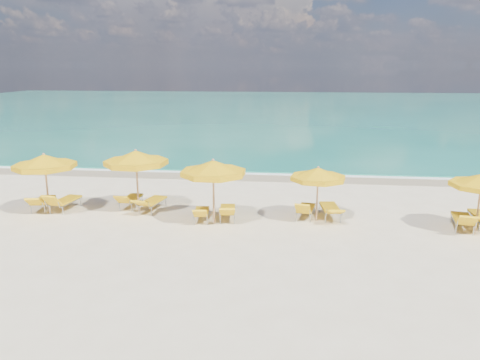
# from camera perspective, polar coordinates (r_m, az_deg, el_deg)

# --- Properties ---
(ground_plane) EXTENTS (120.00, 120.00, 0.00)m
(ground_plane) POSITION_cam_1_polar(r_m,az_deg,el_deg) (18.22, -0.54, -4.79)
(ground_plane) COLOR beige
(ocean) EXTENTS (120.00, 80.00, 0.30)m
(ocean) POSITION_cam_1_polar(r_m,az_deg,el_deg) (65.43, 4.72, 8.65)
(ocean) COLOR #136C58
(ocean) RESTS_ON ground
(wet_sand_band) EXTENTS (120.00, 2.60, 0.01)m
(wet_sand_band) POSITION_cam_1_polar(r_m,az_deg,el_deg) (25.30, 1.53, 0.52)
(wet_sand_band) COLOR tan
(wet_sand_band) RESTS_ON ground
(foam_line) EXTENTS (120.00, 1.20, 0.03)m
(foam_line) POSITION_cam_1_polar(r_m,az_deg,el_deg) (26.08, 1.69, 0.93)
(foam_line) COLOR white
(foam_line) RESTS_ON ground
(whitecap_near) EXTENTS (14.00, 0.36, 0.05)m
(whitecap_near) POSITION_cam_1_polar(r_m,az_deg,el_deg) (35.57, -6.78, 4.30)
(whitecap_near) COLOR white
(whitecap_near) RESTS_ON ground
(whitecap_far) EXTENTS (18.00, 0.30, 0.05)m
(whitecap_far) POSITION_cam_1_polar(r_m,az_deg,el_deg) (41.95, 14.59, 5.39)
(whitecap_far) COLOR white
(whitecap_far) RESTS_ON ground
(umbrella_2) EXTENTS (2.93, 2.93, 2.47)m
(umbrella_2) POSITION_cam_1_polar(r_m,az_deg,el_deg) (19.95, -22.73, 2.04)
(umbrella_2) COLOR tan
(umbrella_2) RESTS_ON ground
(umbrella_3) EXTENTS (3.23, 3.23, 2.59)m
(umbrella_3) POSITION_cam_1_polar(r_m,az_deg,el_deg) (19.07, -12.57, 2.59)
(umbrella_3) COLOR tan
(umbrella_3) RESTS_ON ground
(umbrella_4) EXTENTS (3.25, 3.25, 2.49)m
(umbrella_4) POSITION_cam_1_polar(r_m,az_deg,el_deg) (17.21, -3.28, 1.42)
(umbrella_4) COLOR tan
(umbrella_4) RESTS_ON ground
(umbrella_5) EXTENTS (2.50, 2.50, 2.14)m
(umbrella_5) POSITION_cam_1_polar(r_m,az_deg,el_deg) (17.79, 9.50, 0.68)
(umbrella_5) COLOR tan
(umbrella_5) RESTS_ON ground
(lounger_2_left) EXTENTS (0.87, 1.89, 0.80)m
(lounger_2_left) POSITION_cam_1_polar(r_m,az_deg,el_deg) (21.00, -22.90, -2.74)
(lounger_2_left) COLOR #A5A8AD
(lounger_2_left) RESTS_ON ground
(lounger_2_right) EXTENTS (0.87, 1.95, 0.93)m
(lounger_2_right) POSITION_cam_1_polar(r_m,az_deg,el_deg) (20.55, -20.55, -2.82)
(lounger_2_right) COLOR #A5A8AD
(lounger_2_right) RESTS_ON ground
(lounger_3_left) EXTENTS (0.68, 1.82, 0.79)m
(lounger_3_left) POSITION_cam_1_polar(r_m,az_deg,el_deg) (20.18, -13.18, -2.64)
(lounger_3_left) COLOR #A5A8AD
(lounger_3_left) RESTS_ON ground
(lounger_3_right) EXTENTS (0.99, 2.02, 0.76)m
(lounger_3_right) POSITION_cam_1_polar(r_m,az_deg,el_deg) (19.55, -10.66, -3.02)
(lounger_3_right) COLOR #A5A8AD
(lounger_3_right) RESTS_ON ground
(lounger_4_left) EXTENTS (0.73, 1.67, 0.73)m
(lounger_4_left) POSITION_cam_1_polar(r_m,az_deg,el_deg) (18.07, -4.69, -4.33)
(lounger_4_left) COLOR #A5A8AD
(lounger_4_left) RESTS_ON ground
(lounger_4_right) EXTENTS (0.80, 1.84, 0.78)m
(lounger_4_right) POSITION_cam_1_polar(r_m,az_deg,el_deg) (18.15, -1.52, -4.14)
(lounger_4_right) COLOR #A5A8AD
(lounger_4_right) RESTS_ON ground
(lounger_5_left) EXTENTS (0.87, 1.77, 0.85)m
(lounger_5_left) POSITION_cam_1_polar(r_m,az_deg,el_deg) (18.51, 8.00, -3.91)
(lounger_5_left) COLOR #A5A8AD
(lounger_5_left) RESTS_ON ground
(lounger_5_right) EXTENTS (0.86, 2.06, 0.72)m
(lounger_5_right) POSITION_cam_1_polar(r_m,az_deg,el_deg) (18.62, 10.94, -3.88)
(lounger_5_right) COLOR #A5A8AD
(lounger_5_right) RESTS_ON ground
(lounger_6_left) EXTENTS (0.94, 1.97, 0.86)m
(lounger_6_left) POSITION_cam_1_polar(r_m,az_deg,el_deg) (18.86, 25.46, -4.77)
(lounger_6_left) COLOR #A5A8AD
(lounger_6_left) RESTS_ON ground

